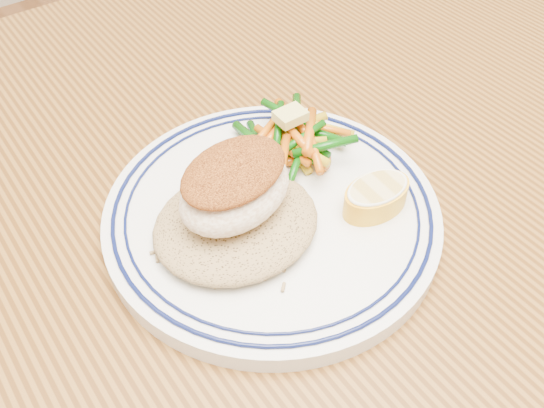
{
  "coord_description": "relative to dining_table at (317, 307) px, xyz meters",
  "views": [
    {
      "loc": [
        -0.2,
        -0.22,
        1.09
      ],
      "look_at": [
        -0.03,
        0.03,
        0.77
      ],
      "focal_mm": 40.0,
      "sensor_mm": 36.0,
      "label": 1
    }
  ],
  "objects": [
    {
      "name": "fish_fillet",
      "position": [
        -0.05,
        0.03,
        0.15
      ],
      "size": [
        0.1,
        0.08,
        0.04
      ],
      "color": "white",
      "rests_on": "rice_pilaf"
    },
    {
      "name": "rice_pilaf",
      "position": [
        -0.06,
        0.03,
        0.12
      ],
      "size": [
        0.12,
        0.11,
        0.02
      ],
      "primitive_type": "ellipsoid",
      "color": "olive",
      "rests_on": "plate"
    },
    {
      "name": "dining_table",
      "position": [
        0.0,
        0.0,
        0.0
      ],
      "size": [
        1.5,
        0.9,
        0.75
      ],
      "color": "#522F10",
      "rests_on": "ground"
    },
    {
      "name": "butter_pat",
      "position": [
        0.03,
        0.08,
        0.14
      ],
      "size": [
        0.02,
        0.02,
        0.01
      ],
      "primitive_type": "cube",
      "rotation": [
        0.0,
        0.0,
        -0.0
      ],
      "color": "#D4CB67",
      "rests_on": "vegetable_pile"
    },
    {
      "name": "vegetable_pile",
      "position": [
        0.02,
        0.07,
        0.13
      ],
      "size": [
        0.1,
        0.1,
        0.03
      ],
      "color": "#BC9A14",
      "rests_on": "plate"
    },
    {
      "name": "plate",
      "position": [
        -0.03,
        0.03,
        0.11
      ],
      "size": [
        0.25,
        0.25,
        0.02
      ],
      "color": "silver",
      "rests_on": "dining_table"
    },
    {
      "name": "lemon_wedge",
      "position": [
        0.04,
        -0.01,
        0.12
      ],
      "size": [
        0.05,
        0.05,
        0.02
      ],
      "color": "yellow",
      "rests_on": "plate"
    }
  ]
}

